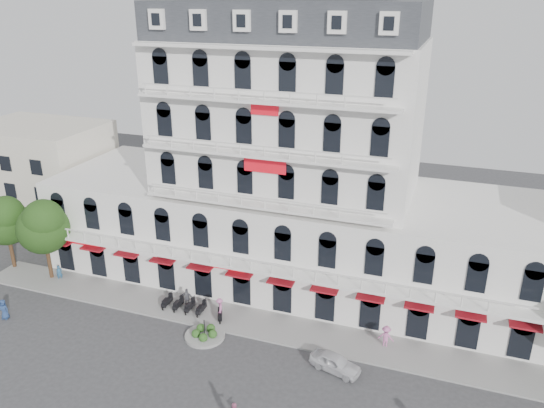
{
  "coord_description": "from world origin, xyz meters",
  "views": [
    {
      "loc": [
        13.84,
        -25.46,
        25.54
      ],
      "look_at": [
        1.26,
        10.0,
        10.5
      ],
      "focal_mm": 35.0,
      "sensor_mm": 36.0,
      "label": 1
    }
  ],
  "objects": [
    {
      "name": "main_building",
      "position": [
        0.0,
        18.0,
        9.96
      ],
      "size": [
        45.0,
        15.0,
        25.8
      ],
      "color": "silver",
      "rests_on": "ground"
    },
    {
      "name": "tree_west_outer",
      "position": [
        -25.95,
        9.98,
        5.35
      ],
      "size": [
        4.5,
        4.48,
        7.76
      ],
      "color": "#382314",
      "rests_on": "ground"
    },
    {
      "name": "tree_west_inner",
      "position": [
        -20.95,
        9.48,
        5.68
      ],
      "size": [
        4.76,
        4.76,
        8.25
      ],
      "color": "#382314",
      "rests_on": "ground"
    },
    {
      "name": "ground",
      "position": [
        0.0,
        0.0,
        0.0
      ],
      "size": [
        120.0,
        120.0,
        0.0
      ],
      "primitive_type": "plane",
      "color": "#38383A",
      "rests_on": "ground"
    },
    {
      "name": "sidewalk",
      "position": [
        0.0,
        9.0,
        0.08
      ],
      "size": [
        53.0,
        4.0,
        0.16
      ],
      "primitive_type": "cube",
      "color": "gray",
      "rests_on": "ground"
    },
    {
      "name": "rider_center",
      "position": [
        -2.84,
        8.55,
        1.09
      ],
      "size": [
        0.98,
        1.6,
        2.09
      ],
      "rotation": [
        0.0,
        0.0,
        5.14
      ],
      "color": "black",
      "rests_on": "ground"
    },
    {
      "name": "traffic_island",
      "position": [
        -3.0,
        6.0,
        0.26
      ],
      "size": [
        3.2,
        3.2,
        1.6
      ],
      "color": "gray",
      "rests_on": "ground"
    },
    {
      "name": "pedestrian_mid",
      "position": [
        -6.39,
        9.5,
        0.88
      ],
      "size": [
        1.07,
        0.54,
        1.76
      ],
      "primitive_type": "imported",
      "rotation": [
        0.0,
        0.0,
        3.26
      ],
      "color": "slate",
      "rests_on": "ground"
    },
    {
      "name": "pedestrian_left",
      "position": [
        -20.0,
        2.72,
        0.9
      ],
      "size": [
        0.95,
        0.68,
        1.8
      ],
      "primitive_type": "imported",
      "rotation": [
        0.0,
        0.0,
        0.13
      ],
      "color": "navy",
      "rests_on": "ground"
    },
    {
      "name": "flank_building_west",
      "position": [
        -30.0,
        20.0,
        6.0
      ],
      "size": [
        14.0,
        10.0,
        12.0
      ],
      "primitive_type": "cube",
      "color": "beige",
      "rests_on": "ground"
    },
    {
      "name": "pedestrian_far",
      "position": [
        -20.0,
        9.5,
        0.77
      ],
      "size": [
        0.67,
        0.65,
        1.55
      ],
      "primitive_type": "imported",
      "rotation": [
        0.0,
        0.0,
        0.73
      ],
      "color": "#29567C",
      "rests_on": "ground"
    },
    {
      "name": "pedestrian_right",
      "position": [
        10.74,
        9.5,
        0.94
      ],
      "size": [
        1.25,
        0.77,
        1.88
      ],
      "primitive_type": "imported",
      "rotation": [
        0.0,
        0.0,
        3.08
      ],
      "color": "#C568A3",
      "rests_on": "ground"
    },
    {
      "name": "parked_car",
      "position": [
        7.69,
        5.57,
        0.65
      ],
      "size": [
        4.08,
        2.5,
        1.3
      ],
      "primitive_type": "imported",
      "rotation": [
        0.0,
        0.0,
        1.3
      ],
      "color": "silver",
      "rests_on": "ground"
    },
    {
      "name": "parked_scooter_row",
      "position": [
        -6.35,
        8.8,
        0.0
      ],
      "size": [
        4.4,
        1.8,
        1.1
      ],
      "primitive_type": null,
      "color": "black",
      "rests_on": "ground"
    }
  ]
}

